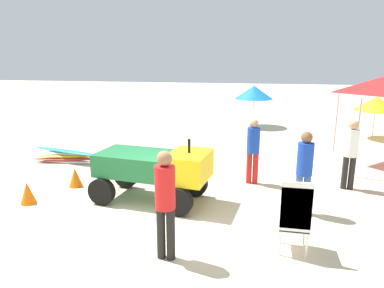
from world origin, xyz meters
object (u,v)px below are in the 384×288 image
Objects in this scene: stacked_plastic_chairs at (295,211)px; lifeguard_far_right at (253,147)px; traffic_cone_far at (75,177)px; lifeguard_near_right at (351,150)px; lifeguard_near_center at (165,198)px; surfboard_pile at (68,156)px; traffic_cone_near at (28,193)px; beach_umbrella_left at (254,92)px; lifeguard_near_left at (304,167)px; utility_cart at (155,168)px; beach_umbrella_mid at (376,104)px.

lifeguard_far_right is (-0.77, 3.24, 0.22)m from stacked_plastic_chairs.
stacked_plastic_chairs is 5.56m from traffic_cone_far.
lifeguard_near_right is at bearing 1.46° from lifeguard_far_right.
lifeguard_near_center is 5.25m from lifeguard_near_right.
lifeguard_near_right reaches higher than surfboard_pile.
traffic_cone_far is (0.49, 1.17, -0.00)m from traffic_cone_near.
surfboard_pile is 9.04m from beach_umbrella_left.
stacked_plastic_chairs is at bearing -84.91° from beach_umbrella_left.
traffic_cone_far is at bearing 139.32° from lifeguard_near_center.
surfboard_pile is at bearing 175.06° from lifeguard_near_right.
lifeguard_near_right is (1.26, 1.68, -0.01)m from lifeguard_near_left.
utility_cart is at bearing -159.48° from lifeguard_near_right.
lifeguard_near_left is 1.03× the size of beach_umbrella_mid.
lifeguard_far_right is at bearing 14.48° from traffic_cone_far.
utility_cart is at bearing -11.93° from traffic_cone_far.
lifeguard_far_right reaches higher than surfboard_pile.
beach_umbrella_mid is (3.85, 9.45, 0.67)m from stacked_plastic_chairs.
lifeguard_near_left is 0.97× the size of lifeguard_near_center.
lifeguard_far_right reaches higher than stacked_plastic_chairs.
traffic_cone_far is (-6.68, -1.18, -0.75)m from lifeguard_near_right.
lifeguard_near_right reaches higher than traffic_cone_far.
stacked_plastic_chairs is 2.63× the size of traffic_cone_near.
traffic_cone_far is at bearing -55.17° from surfboard_pile.
stacked_plastic_chairs is 7.58m from surfboard_pile.
utility_cart is at bearing -142.74° from lifeguard_far_right.
lifeguard_far_right is 5.41m from traffic_cone_near.
lifeguard_near_right is 3.52× the size of traffic_cone_near.
utility_cart is 3.18m from lifeguard_near_left.
surfboard_pile is 6.39m from lifeguard_near_center.
beach_umbrella_left is 9.97m from traffic_cone_far.
utility_cart is 4.73m from lifeguard_near_right.
traffic_cone_far is (-2.25, 0.48, -0.54)m from utility_cart.
beach_umbrella_mid is at bearing 53.38° from lifeguard_far_right.
beach_umbrella_left reaches higher than surfboard_pile.
traffic_cone_far is at bearing -114.76° from beach_umbrella_left.
lifeguard_near_left reaches higher than lifeguard_far_right.
beach_umbrella_left reaches higher than traffic_cone_far.
beach_umbrella_left is at bearing 52.51° from surfboard_pile.
lifeguard_near_left is at bearing -0.45° from utility_cart.
lifeguard_near_right is 1.02× the size of beach_umbrella_mid.
stacked_plastic_chairs is at bearing -76.65° from lifeguard_far_right.
beach_umbrella_left reaches higher than lifeguard_far_right.
lifeguard_near_left is 3.60× the size of traffic_cone_far.
utility_cart is 2.36m from traffic_cone_far.
beach_umbrella_left is at bearing 78.70° from utility_cart.
lifeguard_near_left is (3.17, -0.02, 0.22)m from utility_cart.
lifeguard_far_right is (1.24, 3.80, -0.07)m from lifeguard_near_center.
traffic_cone_near is at bearing -75.08° from surfboard_pile.
lifeguard_near_center reaches higher than utility_cart.
traffic_cone_near is at bearing -173.50° from lifeguard_near_left.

